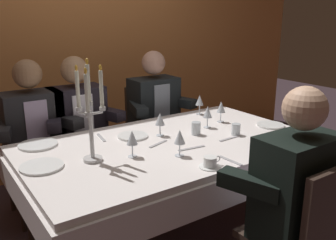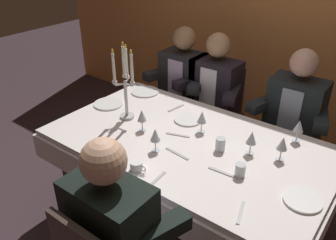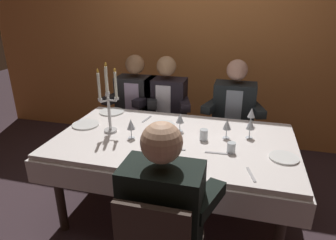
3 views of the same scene
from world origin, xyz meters
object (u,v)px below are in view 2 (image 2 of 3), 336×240
at_px(wine_glass_5, 202,118).
at_px(seated_diner_3, 295,110).
at_px(dinner_plate_3, 303,200).
at_px(dinner_plate_2, 188,120).
at_px(candelabra, 125,86).
at_px(wine_glass_1, 142,116).
at_px(wine_glass_2, 155,136).
at_px(wine_glass_4, 252,138).
at_px(dinner_plate_0, 108,104).
at_px(water_tumbler_1, 240,170).
at_px(seated_diner_0, 184,79).
at_px(dining_table, 187,154).
at_px(wine_glass_0, 283,144).
at_px(coffee_cup_0, 137,167).
at_px(wine_glass_3, 299,127).
at_px(dinner_plate_1, 145,92).
at_px(seated_diner_1, 216,88).
at_px(water_tumbler_0, 220,144).
at_px(seated_diner_2, 110,229).

distance_m(wine_glass_5, seated_diner_3, 0.86).
bearing_deg(dinner_plate_3, dinner_plate_2, 159.78).
bearing_deg(dinner_plate_3, candelabra, 174.99).
xyz_separation_m(wine_glass_1, seated_diner_3, (0.76, 0.97, -0.12)).
height_order(wine_glass_2, wine_glass_4, same).
height_order(dinner_plate_0, water_tumbler_1, water_tumbler_1).
distance_m(wine_glass_5, seated_diner_0, 1.00).
relative_size(dining_table, wine_glass_0, 11.83).
xyz_separation_m(dinner_plate_3, seated_diner_3, (-0.40, 1.02, -0.01)).
bearing_deg(wine_glass_2, dinner_plate_0, 158.43).
height_order(dining_table, coffee_cup_0, coffee_cup_0).
bearing_deg(dinner_plate_0, wine_glass_3, 14.79).
distance_m(dinner_plate_1, dinner_plate_3, 1.66).
bearing_deg(wine_glass_5, seated_diner_1, 113.07).
relative_size(dinner_plate_0, wine_glass_5, 1.46).
height_order(dinner_plate_0, seated_diner_3, seated_diner_3).
bearing_deg(dinner_plate_0, water_tumbler_0, -1.60).
bearing_deg(water_tumbler_0, wine_glass_2, -141.94).
distance_m(dinner_plate_3, wine_glass_1, 1.17).
distance_m(dinner_plate_1, seated_diner_1, 0.64).
xyz_separation_m(coffee_cup_0, seated_diner_2, (0.20, -0.42, -0.03)).
height_order(dining_table, wine_glass_1, wine_glass_1).
bearing_deg(wine_glass_2, seated_diner_2, -69.47).
xyz_separation_m(wine_glass_3, wine_glass_5, (-0.58, -0.28, 0.00)).
relative_size(wine_glass_5, water_tumbler_0, 1.82).
relative_size(dining_table, seated_diner_3, 1.56).
bearing_deg(wine_glass_1, wine_glass_0, 14.98).
bearing_deg(dinner_plate_1, wine_glass_0, -11.18).
relative_size(dining_table, dinner_plate_0, 8.12).
height_order(dinner_plate_2, water_tumbler_1, water_tumbler_1).
distance_m(wine_glass_3, seated_diner_3, 0.50).
height_order(dinner_plate_3, wine_glass_3, wine_glass_3).
bearing_deg(dinner_plate_3, seated_diner_0, 145.42).
relative_size(wine_glass_2, seated_diner_0, 0.13).
relative_size(candelabra, coffee_cup_0, 4.46).
distance_m(coffee_cup_0, seated_diner_1, 1.37).
xyz_separation_m(dinner_plate_0, seated_diner_3, (1.25, 0.83, -0.01)).
bearing_deg(wine_glass_5, seated_diner_0, 132.02).
relative_size(wine_glass_4, seated_diner_3, 0.13).
distance_m(wine_glass_3, wine_glass_5, 0.64).
bearing_deg(wine_glass_5, water_tumbler_1, -32.40).
xyz_separation_m(wine_glass_5, water_tumbler_1, (0.45, -0.28, -0.08)).
xyz_separation_m(dining_table, dinner_plate_2, (-0.16, 0.23, 0.13)).
height_order(dinner_plate_2, dinner_plate_3, same).
xyz_separation_m(candelabra, seated_diner_1, (0.25, 0.90, -0.27)).
distance_m(dinner_plate_1, seated_diner_0, 0.47).
height_order(candelabra, seated_diner_1, candelabra).
bearing_deg(dinner_plate_1, seated_diner_1, 46.44).
distance_m(dining_table, candelabra, 0.67).
bearing_deg(wine_glass_4, wine_glass_2, -145.90).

